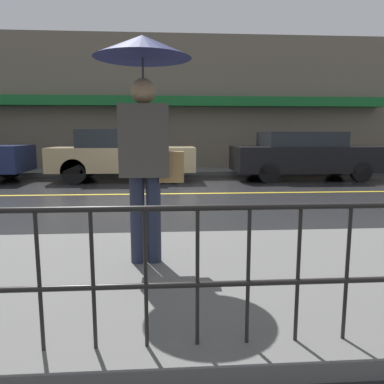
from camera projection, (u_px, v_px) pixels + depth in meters
name	position (u px, v px, depth m)	size (l,w,h in m)	color
ground_plane	(161.00, 194.00, 8.83)	(80.00, 80.00, 0.00)	#262628
sidewalk_near	(154.00, 279.00, 3.49)	(28.00, 2.93, 0.12)	#60605E
sidewalk_far	(162.00, 171.00, 13.58)	(28.00, 1.75, 0.12)	#60605E
lane_marking	(161.00, 194.00, 8.83)	(25.20, 0.12, 0.01)	gold
building_storefront	(162.00, 104.00, 14.18)	(28.00, 0.85, 5.08)	#706656
railing_foreground	(145.00, 260.00, 2.20)	(12.00, 0.04, 0.87)	black
pedestrian	(144.00, 99.00, 3.54)	(0.92, 0.92, 2.18)	#23283D
car_tan	(122.00, 154.00, 11.26)	(4.24, 1.78, 1.54)	tan
car_black	(304.00, 155.00, 11.66)	(4.47, 1.92, 1.47)	black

